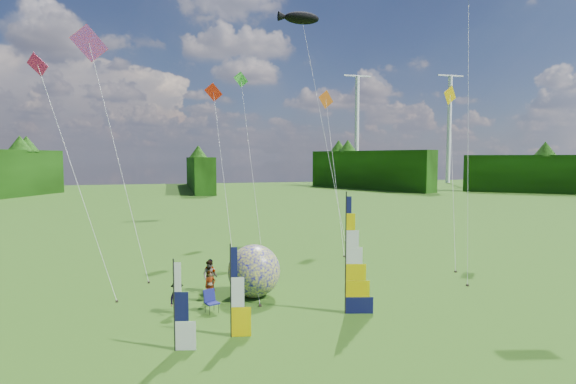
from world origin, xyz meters
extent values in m
plane|color=#3F6F20|center=(0.00, 0.00, 0.00)|extent=(220.00, 220.00, 0.00)
sphere|color=#08028B|center=(-2.35, 5.72, 1.35)|extent=(3.44, 3.44, 2.70)
imported|color=#66594C|center=(-4.60, 5.48, 0.77)|extent=(0.65, 0.51, 1.55)
imported|color=#66594C|center=(-4.47, 6.96, 0.86)|extent=(0.93, 0.76, 1.72)
imported|color=#66594C|center=(-6.21, 4.12, 0.75)|extent=(0.87, 0.98, 1.49)
imported|color=#66594C|center=(-4.44, 7.25, 0.87)|extent=(0.93, 1.07, 1.74)
camera|label=1|loc=(-6.43, -16.57, 7.13)|focal=28.00mm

